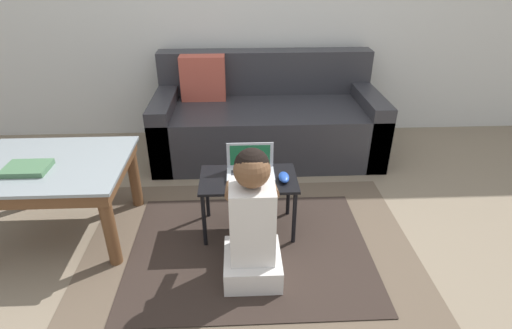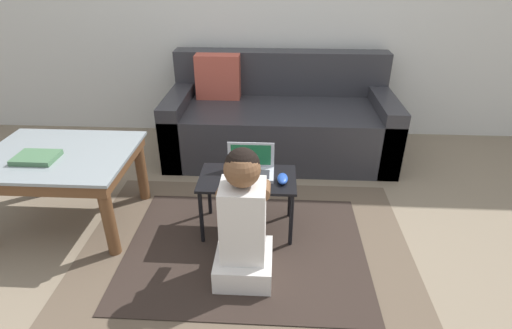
{
  "view_description": "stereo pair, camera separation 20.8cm",
  "coord_description": "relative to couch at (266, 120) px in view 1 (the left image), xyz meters",
  "views": [
    {
      "loc": [
        -0.14,
        -1.8,
        1.53
      ],
      "look_at": [
        -0.05,
        0.23,
        0.43
      ],
      "focal_mm": 28.0,
      "sensor_mm": 36.0,
      "label": 1
    },
    {
      "loc": [
        0.07,
        -1.8,
        1.53
      ],
      "look_at": [
        -0.05,
        0.23,
        0.43
      ],
      "focal_mm": 28.0,
      "sensor_mm": 36.0,
      "label": 2
    }
  ],
  "objects": [
    {
      "name": "ground_plane",
      "position": [
        -0.08,
        -1.28,
        -0.28
      ],
      "size": [
        16.0,
        16.0,
        0.0
      ],
      "primitive_type": "plane",
      "color": "#7F705B"
    },
    {
      "name": "person_seated",
      "position": [
        -0.17,
        -1.49,
        0.06
      ],
      "size": [
        0.29,
        0.39,
        0.74
      ],
      "color": "silver",
      "rests_on": "ground_plane"
    },
    {
      "name": "area_rug",
      "position": [
        -0.17,
        -1.29,
        -0.27
      ],
      "size": [
        1.89,
        1.46,
        0.01
      ],
      "color": "brown",
      "rests_on": "ground_plane"
    },
    {
      "name": "book_on_table",
      "position": [
        -1.36,
        -1.16,
        0.22
      ],
      "size": [
        0.23,
        0.17,
        0.03
      ],
      "color": "#47704C",
      "rests_on": "coffee_table"
    },
    {
      "name": "laptop_desk",
      "position": [
        -0.17,
        -1.1,
        0.04
      ],
      "size": [
        0.56,
        0.33,
        0.37
      ],
      "color": "black",
      "rests_on": "ground_plane"
    },
    {
      "name": "coffee_table",
      "position": [
        -1.29,
        -1.07,
        0.13
      ],
      "size": [
        0.86,
        0.68,
        0.48
      ],
      "color": "gray",
      "rests_on": "ground_plane"
    },
    {
      "name": "laptop",
      "position": [
        -0.16,
        -1.06,
        0.12
      ],
      "size": [
        0.27,
        0.16,
        0.18
      ],
      "color": "#B7BCC6",
      "rests_on": "laptop_desk"
    },
    {
      "name": "computer_mouse",
      "position": [
        0.03,
        -1.13,
        0.11
      ],
      "size": [
        0.06,
        0.11,
        0.04
      ],
      "color": "#234CB2",
      "rests_on": "laptop_desk"
    },
    {
      "name": "couch",
      "position": [
        0.0,
        0.0,
        0.0
      ],
      "size": [
        1.79,
        0.84,
        0.79
      ],
      "color": "#2D2D33",
      "rests_on": "ground_plane"
    }
  ]
}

